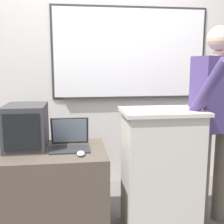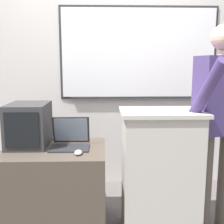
{
  "view_description": "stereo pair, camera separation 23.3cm",
  "coord_description": "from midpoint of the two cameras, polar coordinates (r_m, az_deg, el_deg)",
  "views": [
    {
      "loc": [
        -0.2,
        -1.82,
        1.39
      ],
      "look_at": [
        0.1,
        0.46,
        1.0
      ],
      "focal_mm": 45.0,
      "sensor_mm": 36.0,
      "label": 1
    },
    {
      "loc": [
        0.03,
        -1.84,
        1.39
      ],
      "look_at": [
        0.1,
        0.46,
        1.0
      ],
      "focal_mm": 45.0,
      "sensor_mm": 36.0,
      "label": 2
    }
  ],
  "objects": [
    {
      "name": "side_desk",
      "position": [
        2.5,
        -8.68,
        -15.04
      ],
      "size": [
        0.84,
        0.66,
        0.7
      ],
      "color": "#4C4238",
      "rests_on": "ground_plane"
    },
    {
      "name": "wireless_keyboard",
      "position": [
        2.19,
        12.83,
        0.31
      ],
      "size": [
        0.4,
        0.11,
        0.02
      ],
      "color": "silver",
      "rests_on": "lectern_podium"
    },
    {
      "name": "person_presenter",
      "position": [
        2.48,
        23.53,
        -0.78
      ],
      "size": [
        0.56,
        0.61,
        1.7
      ],
      "rotation": [
        0.0,
        0.0,
        0.25
      ],
      "color": "brown",
      "rests_on": "ground_plane"
    },
    {
      "name": "laptop",
      "position": [
        2.4,
        -5.71,
        -5.17
      ],
      "size": [
        0.32,
        0.29,
        0.25
      ],
      "color": "#28282D",
      "rests_on": "side_desk"
    },
    {
      "name": "computer_mouse_by_laptop",
      "position": [
        2.2,
        -3.84,
        -8.25
      ],
      "size": [
        0.06,
        0.1,
        0.03
      ],
      "color": "silver",
      "rests_on": "side_desk"
    },
    {
      "name": "computer_mouse_by_keyboard",
      "position": [
        2.29,
        19.38,
        0.57
      ],
      "size": [
        0.06,
        0.1,
        0.03
      ],
      "color": "black",
      "rests_on": "lectern_podium"
    },
    {
      "name": "crt_monitor",
      "position": [
        2.47,
        -13.99,
        -2.55
      ],
      "size": [
        0.33,
        0.43,
        0.37
      ],
      "color": "#333335",
      "rests_on": "side_desk"
    },
    {
      "name": "back_wall",
      "position": [
        3.24,
        0.01,
        9.15
      ],
      "size": [
        6.4,
        0.17,
        2.72
      ],
      "color": "silver",
      "rests_on": "ground_plane"
    },
    {
      "name": "lectern_podium",
      "position": [
        2.39,
        12.57,
        -11.97
      ],
      "size": [
        0.65,
        0.46,
        1.03
      ],
      "color": "#BCB7AD",
      "rests_on": "ground_plane"
    }
  ]
}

